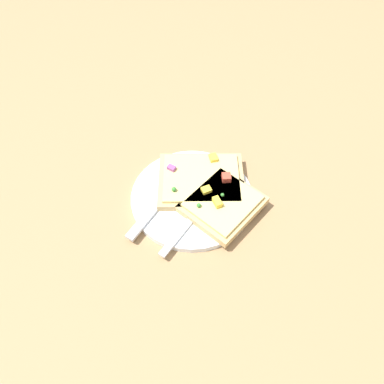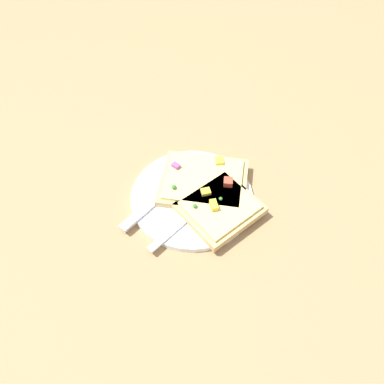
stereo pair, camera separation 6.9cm
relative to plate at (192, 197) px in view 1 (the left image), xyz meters
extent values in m
plane|color=#9E7A51|center=(0.00, 0.00, -0.01)|extent=(4.00, 4.00, 0.00)
cylinder|color=white|center=(0.00, 0.00, 0.00)|extent=(0.23, 0.23, 0.01)
cube|color=silver|center=(0.08, 0.00, 0.01)|extent=(0.12, 0.06, 0.01)
cube|color=silver|center=(0.00, 0.04, 0.01)|extent=(0.06, 0.04, 0.01)
cube|color=silver|center=(-0.04, 0.06, 0.01)|extent=(0.03, 0.01, 0.00)
cube|color=silver|center=(-0.04, 0.05, 0.01)|extent=(0.03, 0.01, 0.00)
cube|color=silver|center=(-0.04, 0.05, 0.01)|extent=(0.03, 0.01, 0.00)
cube|color=silver|center=(-0.04, 0.04, 0.01)|extent=(0.03, 0.01, 0.00)
cube|color=silver|center=(0.08, -0.07, 0.01)|extent=(0.08, 0.04, 0.01)
cube|color=silver|center=(-0.02, -0.04, 0.01)|extent=(0.12, 0.06, 0.00)
cube|color=tan|center=(-0.03, 0.01, 0.01)|extent=(0.16, 0.18, 0.01)
cube|color=#E5CC7A|center=(-0.03, 0.01, 0.02)|extent=(0.14, 0.16, 0.01)
cube|color=#934C8E|center=(-0.04, -0.05, 0.03)|extent=(0.02, 0.02, 0.01)
sphere|color=#388433|center=(0.01, 0.06, 0.03)|extent=(0.01, 0.01, 0.01)
cube|color=yellow|center=(-0.08, 0.03, 0.03)|extent=(0.02, 0.02, 0.01)
sphere|color=#388433|center=(0.01, -0.03, 0.03)|extent=(0.01, 0.01, 0.01)
cube|color=tan|center=(0.01, 0.06, 0.01)|extent=(0.17, 0.16, 0.01)
cube|color=#E5CC7A|center=(0.01, 0.06, 0.02)|extent=(0.15, 0.14, 0.01)
cube|color=yellow|center=(0.02, 0.05, 0.03)|extent=(0.02, 0.02, 0.01)
cube|color=yellow|center=(0.00, 0.03, 0.03)|extent=(0.02, 0.02, 0.01)
sphere|color=#388433|center=(0.04, 0.02, 0.03)|extent=(0.01, 0.01, 0.01)
cube|color=#D14733|center=(-0.03, 0.06, 0.03)|extent=(0.02, 0.02, 0.01)
sphere|color=tan|center=(0.05, 0.02, 0.01)|extent=(0.01, 0.01, 0.01)
sphere|color=tan|center=(0.03, -0.01, 0.01)|extent=(0.01, 0.01, 0.01)
sphere|color=tan|center=(0.00, 0.01, 0.01)|extent=(0.01, 0.01, 0.01)
sphere|color=tan|center=(0.00, 0.01, 0.01)|extent=(0.01, 0.01, 0.01)
sphere|color=tan|center=(0.02, -0.05, 0.01)|extent=(0.01, 0.01, 0.01)
camera|label=1|loc=(0.41, 0.08, 0.56)|focal=35.00mm
camera|label=2|loc=(0.39, 0.15, 0.56)|focal=35.00mm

